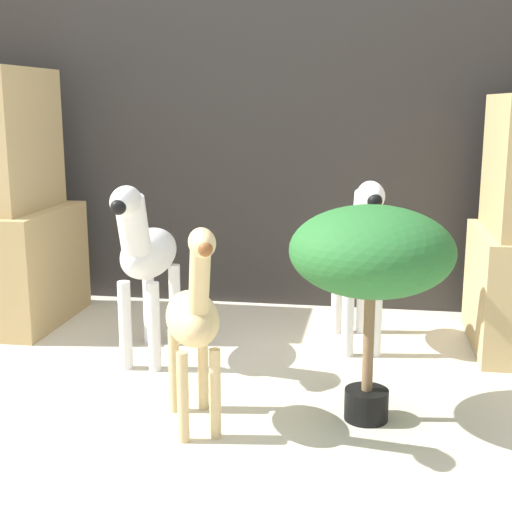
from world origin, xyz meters
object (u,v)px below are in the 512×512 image
object	(u,v)px
zebra_right	(359,247)
potted_palm_front	(371,256)
giraffe_figurine	(194,318)
zebra_left	(146,254)

from	to	relation	value
zebra_right	potted_palm_front	size ratio (longest dim) A/B	1.03
giraffe_figurine	potted_palm_front	distance (m)	0.52
zebra_right	potted_palm_front	world-z (taller)	zebra_right
giraffe_figurine	potted_palm_front	world-z (taller)	potted_palm_front
zebra_right	potted_palm_front	xyz separation A→B (m)	(0.04, -0.63, 0.10)
zebra_left	potted_palm_front	xyz separation A→B (m)	(0.78, -0.37, 0.10)
giraffe_figurine	potted_palm_front	size ratio (longest dim) A/B	0.96
giraffe_figurine	potted_palm_front	bearing A→B (deg)	15.83
zebra_left	giraffe_figurine	bearing A→B (deg)	-59.48
giraffe_figurine	potted_palm_front	xyz separation A→B (m)	(0.48, 0.14, 0.16)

